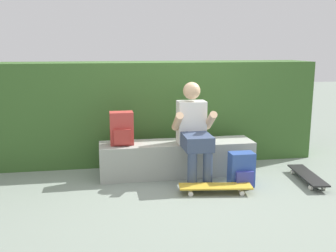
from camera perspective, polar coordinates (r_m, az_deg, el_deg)
ground_plane at (r=4.63m, az=2.18°, el=-8.54°), size 24.00×24.00×0.00m
bench_main at (r=4.91m, az=1.31°, el=-4.74°), size 1.92×0.45×0.42m
person_skater at (r=4.65m, az=3.82°, el=-0.45°), size 0.49×0.62×1.17m
skateboard_near_person at (r=4.37m, az=6.95°, el=-8.82°), size 0.82×0.31×0.09m
skateboard_beside_bench at (r=4.99m, az=19.73°, el=-6.84°), size 0.29×0.82×0.09m
backpack_on_bench at (r=4.73m, az=-6.80°, el=-0.42°), size 0.28×0.23×0.40m
backpack_on_ground at (r=4.60m, az=10.71°, el=-6.36°), size 0.28×0.23×0.40m
hedge_row at (r=5.49m, az=-4.13°, el=2.12°), size 4.85×0.69×1.38m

